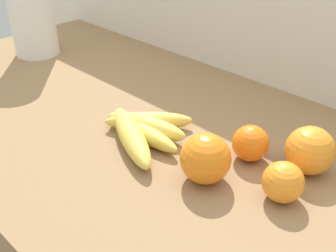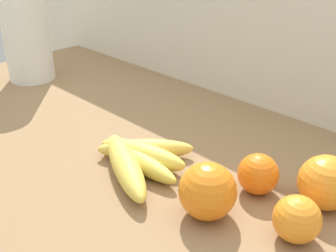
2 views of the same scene
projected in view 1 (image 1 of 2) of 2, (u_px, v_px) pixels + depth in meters
wall_back at (309, 174)px, 1.03m from camera, size 2.22×0.06×1.30m
banana_bunch at (141, 129)px, 0.77m from camera, size 0.21×0.20×0.04m
orange_right at (250, 143)px, 0.71m from camera, size 0.06×0.06×0.06m
orange_back_left at (283, 182)px, 0.62m from camera, size 0.06×0.06×0.06m
orange_far_right at (205, 159)px, 0.66m from camera, size 0.08×0.08×0.08m
orange_front at (310, 150)px, 0.68m from camera, size 0.08×0.08×0.08m
paper_towel_roll at (29, 0)px, 1.09m from camera, size 0.12×0.12×0.33m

